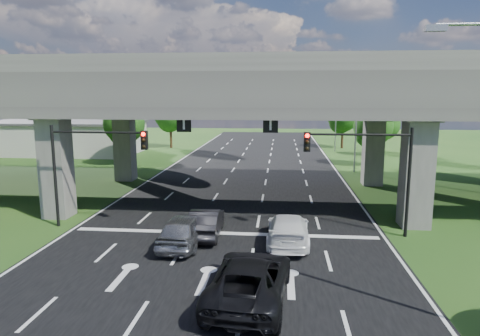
% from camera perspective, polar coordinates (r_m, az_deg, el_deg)
% --- Properties ---
extents(ground, '(160.00, 160.00, 0.00)m').
position_cam_1_polar(ground, '(21.04, -3.43, -11.76)').
color(ground, '#1E4516').
rests_on(ground, ground).
extents(road, '(18.00, 120.00, 0.03)m').
position_cam_1_polar(road, '(30.48, -0.52, -4.88)').
color(road, black).
rests_on(road, ground).
extents(overpass, '(80.00, 15.00, 10.00)m').
position_cam_1_polar(overpass, '(31.49, -0.16, 10.13)').
color(overpass, '#393734').
rests_on(overpass, ground).
extents(warehouse, '(20.00, 10.00, 4.00)m').
position_cam_1_polar(warehouse, '(61.90, -22.62, 3.69)').
color(warehouse, '#9E9E99').
rests_on(warehouse, ground).
extents(signal_right, '(5.76, 0.54, 6.00)m').
position_cam_1_polar(signal_right, '(24.01, 16.78, 0.90)').
color(signal_right, black).
rests_on(signal_right, ground).
extents(signal_left, '(5.76, 0.54, 6.00)m').
position_cam_1_polar(signal_left, '(25.95, -19.46, 1.39)').
color(signal_left, black).
rests_on(signal_left, ground).
extents(streetlight_far, '(3.38, 0.25, 10.00)m').
position_cam_1_polar(streetlight_far, '(43.93, 14.77, 6.99)').
color(streetlight_far, gray).
rests_on(streetlight_far, ground).
extents(streetlight_beyond, '(3.38, 0.25, 10.00)m').
position_cam_1_polar(streetlight_beyond, '(59.77, 12.33, 7.73)').
color(streetlight_beyond, gray).
rests_on(streetlight_beyond, ground).
extents(tree_left_near, '(4.50, 4.50, 7.80)m').
position_cam_1_polar(tree_left_near, '(48.52, -15.18, 5.98)').
color(tree_left_near, black).
rests_on(tree_left_near, ground).
extents(tree_left_mid, '(3.91, 3.90, 6.76)m').
position_cam_1_polar(tree_left_mid, '(57.09, -15.16, 5.85)').
color(tree_left_mid, black).
rests_on(tree_left_mid, ground).
extents(tree_left_far, '(4.80, 4.80, 8.32)m').
position_cam_1_polar(tree_left_far, '(63.45, -9.24, 7.29)').
color(tree_left_far, black).
rests_on(tree_left_far, ground).
extents(tree_right_near, '(4.20, 4.20, 7.28)m').
position_cam_1_polar(tree_right_near, '(48.47, 17.41, 5.49)').
color(tree_right_near, black).
rests_on(tree_right_near, ground).
extents(tree_right_mid, '(3.91, 3.90, 6.76)m').
position_cam_1_polar(tree_right_mid, '(56.94, 18.72, 5.66)').
color(tree_right_mid, black).
rests_on(tree_right_mid, ground).
extents(tree_right_far, '(4.50, 4.50, 7.80)m').
position_cam_1_polar(tree_right_far, '(64.03, 13.62, 6.87)').
color(tree_right_far, black).
rests_on(tree_right_far, ground).
extents(car_silver, '(2.13, 4.90, 1.65)m').
position_cam_1_polar(car_silver, '(22.37, -7.51, -8.18)').
color(car_silver, gray).
rests_on(car_silver, road).
extents(car_dark, '(1.76, 4.64, 1.51)m').
position_cam_1_polar(car_dark, '(23.72, -4.58, -7.25)').
color(car_dark, black).
rests_on(car_dark, road).
extents(car_white, '(2.22, 5.29, 1.53)m').
position_cam_1_polar(car_white, '(22.64, 6.42, -8.10)').
color(car_white, white).
rests_on(car_white, road).
extents(car_trailing, '(3.27, 6.19, 1.66)m').
position_cam_1_polar(car_trailing, '(16.59, 1.33, -14.61)').
color(car_trailing, black).
rests_on(car_trailing, road).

